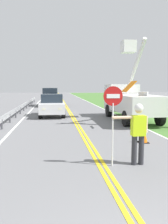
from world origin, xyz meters
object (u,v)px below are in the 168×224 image
Objects in this scene: flagger_worker at (138,130)px; traffic_cone_lead at (143,135)px; oncoming_suv_second at (51,97)px; oncoming_sedan_nearest at (52,105)px; stop_sign_paddle at (113,108)px; utility_bucket_truck at (129,99)px.

flagger_worker reaches higher than traffic_cone_lead.
flagger_worker is 0.39× the size of oncoming_suv_second.
flagger_worker is 20.94m from oncoming_suv_second.
flagger_worker is at bearing -115.61° from traffic_cone_lead.
traffic_cone_lead is (3.82, -9.02, -0.50)m from oncoming_sedan_nearest.
traffic_cone_lead is at bearing -67.06° from oncoming_sedan_nearest.
stop_sign_paddle is 3.48m from traffic_cone_lead.
traffic_cone_lead is at bearing 64.39° from flagger_worker.
oncoming_sedan_nearest is at bearing 153.56° from utility_bucket_truck.
oncoming_sedan_nearest is at bearing -88.56° from oncoming_suv_second.
traffic_cone_lead is (1.20, 2.51, -0.71)m from flagger_worker.
flagger_worker is 2.61× the size of traffic_cone_lead.
stop_sign_paddle reaches higher than oncoming_sedan_nearest.
traffic_cone_lead is (4.05, -18.24, -0.72)m from oncoming_suv_second.
traffic_cone_lead is at bearing -77.49° from oncoming_suv_second.
utility_bucket_truck is 6.63m from traffic_cone_lead.
oncoming_sedan_nearest is at bearing 112.94° from traffic_cone_lead.
utility_bucket_truck is (2.73, 8.87, 0.37)m from flagger_worker.
oncoming_sedan_nearest is (-2.61, 11.52, -0.21)m from flagger_worker.
flagger_worker is at bearing -107.10° from utility_bucket_truck.
traffic_cone_lead is at bearing 52.01° from stop_sign_paddle.
oncoming_sedan_nearest is (-5.34, 2.66, -0.58)m from utility_bucket_truck.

